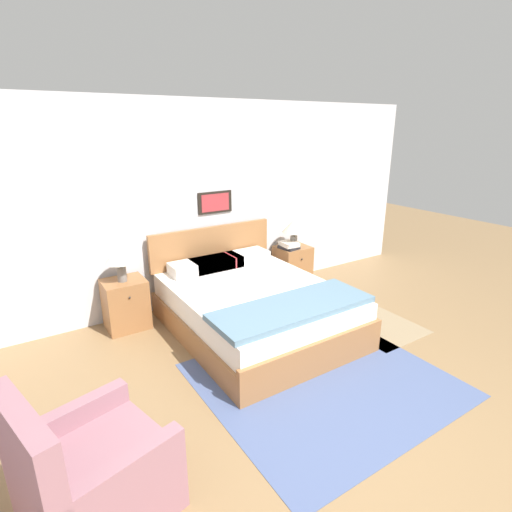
{
  "coord_description": "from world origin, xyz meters",
  "views": [
    {
      "loc": [
        -1.99,
        -1.62,
        2.28
      ],
      "look_at": [
        0.14,
        1.66,
        0.99
      ],
      "focal_mm": 28.0,
      "sensor_mm": 36.0,
      "label": 1
    }
  ],
  "objects_px": {
    "nightstand_by_door": "(292,266)",
    "table_lamp_by_door": "(294,227)",
    "armchair": "(90,476)",
    "table_lamp_near_window": "(120,256)",
    "bed": "(254,306)",
    "nightstand_near_window": "(126,304)"
  },
  "relations": [
    {
      "from": "nightstand_by_door",
      "to": "table_lamp_near_window",
      "type": "xyz_separation_m",
      "value": [
        -2.47,
        -0.02,
        0.6
      ]
    },
    {
      "from": "bed",
      "to": "table_lamp_near_window",
      "type": "height_order",
      "value": "bed"
    },
    {
      "from": "nightstand_by_door",
      "to": "nightstand_near_window",
      "type": "bearing_deg",
      "value": 180.0
    },
    {
      "from": "bed",
      "to": "table_lamp_by_door",
      "type": "xyz_separation_m",
      "value": [
        1.23,
        0.84,
        0.59
      ]
    },
    {
      "from": "bed",
      "to": "table_lamp_by_door",
      "type": "relative_size",
      "value": 5.26
    },
    {
      "from": "bed",
      "to": "table_lamp_near_window",
      "type": "distance_m",
      "value": 1.61
    },
    {
      "from": "armchair",
      "to": "bed",
      "type": "bearing_deg",
      "value": 110.6
    },
    {
      "from": "bed",
      "to": "table_lamp_near_window",
      "type": "relative_size",
      "value": 5.26
    },
    {
      "from": "armchair",
      "to": "nightstand_by_door",
      "type": "height_order",
      "value": "armchair"
    },
    {
      "from": "nightstand_near_window",
      "to": "nightstand_by_door",
      "type": "distance_m",
      "value": 2.46
    },
    {
      "from": "bed",
      "to": "nightstand_near_window",
      "type": "distance_m",
      "value": 1.49
    },
    {
      "from": "nightstand_by_door",
      "to": "bed",
      "type": "bearing_deg",
      "value": -145.18
    },
    {
      "from": "table_lamp_near_window",
      "to": "table_lamp_by_door",
      "type": "distance_m",
      "value": 2.46
    },
    {
      "from": "nightstand_near_window",
      "to": "nightstand_by_door",
      "type": "relative_size",
      "value": 1.0
    },
    {
      "from": "bed",
      "to": "nightstand_by_door",
      "type": "height_order",
      "value": "bed"
    },
    {
      "from": "armchair",
      "to": "nightstand_by_door",
      "type": "bearing_deg",
      "value": 110.51
    },
    {
      "from": "nightstand_near_window",
      "to": "table_lamp_near_window",
      "type": "relative_size",
      "value": 1.43
    },
    {
      "from": "table_lamp_near_window",
      "to": "table_lamp_by_door",
      "type": "relative_size",
      "value": 1.0
    },
    {
      "from": "nightstand_by_door",
      "to": "table_lamp_by_door",
      "type": "bearing_deg",
      "value": -100.61
    },
    {
      "from": "armchair",
      "to": "table_lamp_near_window",
      "type": "relative_size",
      "value": 2.29
    },
    {
      "from": "armchair",
      "to": "nightstand_by_door",
      "type": "xyz_separation_m",
      "value": [
        3.31,
        2.32,
        -0.01
      ]
    },
    {
      "from": "armchair",
      "to": "table_lamp_near_window",
      "type": "bearing_deg",
      "value": 145.34
    }
  ]
}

